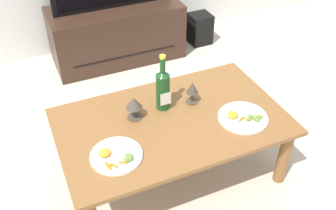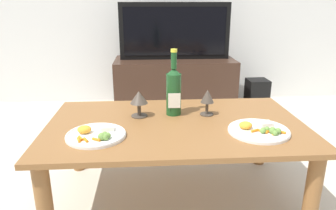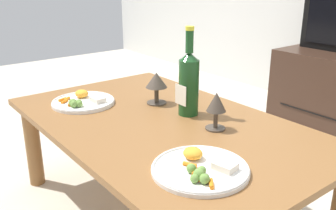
{
  "view_description": "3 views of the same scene",
  "coord_description": "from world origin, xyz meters",
  "px_view_note": "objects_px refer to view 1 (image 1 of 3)",
  "views": [
    {
      "loc": [
        -0.69,
        -1.52,
        1.84
      ],
      "look_at": [
        -0.01,
        0.04,
        0.5
      ],
      "focal_mm": 41.29,
      "sensor_mm": 36.0,
      "label": 1
    },
    {
      "loc": [
        -0.14,
        -1.48,
        1.01
      ],
      "look_at": [
        -0.04,
        0.03,
        0.51
      ],
      "focal_mm": 33.71,
      "sensor_mm": 36.0,
      "label": 2
    },
    {
      "loc": [
        1.08,
        -0.82,
        0.97
      ],
      "look_at": [
        -0.01,
        0.03,
        0.48
      ],
      "focal_mm": 40.61,
      "sensor_mm": 36.0,
      "label": 3
    }
  ],
  "objects_px": {
    "tv_stand": "(116,33)",
    "dinner_plate_right": "(243,117)",
    "floor_speaker": "(200,29)",
    "goblet_right": "(192,89)",
    "dining_table": "(172,128)",
    "goblet_left": "(134,104)",
    "wine_bottle": "(162,88)",
    "dinner_plate_left": "(116,155)"
  },
  "relations": [
    {
      "from": "floor_speaker",
      "to": "goblet_right",
      "type": "height_order",
      "value": "goblet_right"
    },
    {
      "from": "goblet_right",
      "to": "dinner_plate_left",
      "type": "height_order",
      "value": "goblet_right"
    },
    {
      "from": "dining_table",
      "to": "dinner_plate_right",
      "type": "relative_size",
      "value": 4.53
    },
    {
      "from": "wine_bottle",
      "to": "tv_stand",
      "type": "bearing_deg",
      "value": 84.53
    },
    {
      "from": "dining_table",
      "to": "dinner_plate_right",
      "type": "xyz_separation_m",
      "value": [
        0.38,
        -0.15,
        0.07
      ]
    },
    {
      "from": "dinner_plate_left",
      "to": "wine_bottle",
      "type": "bearing_deg",
      "value": 36.94
    },
    {
      "from": "goblet_left",
      "to": "dinner_plate_right",
      "type": "bearing_deg",
      "value": -24.52
    },
    {
      "from": "wine_bottle",
      "to": "dinner_plate_right",
      "type": "height_order",
      "value": "wine_bottle"
    },
    {
      "from": "floor_speaker",
      "to": "goblet_left",
      "type": "height_order",
      "value": "goblet_left"
    },
    {
      "from": "dinner_plate_left",
      "to": "dinner_plate_right",
      "type": "bearing_deg",
      "value": 0.09
    },
    {
      "from": "dinner_plate_right",
      "to": "goblet_right",
      "type": "bearing_deg",
      "value": 127.78
    },
    {
      "from": "goblet_left",
      "to": "dinner_plate_right",
      "type": "relative_size",
      "value": 0.49
    },
    {
      "from": "dinner_plate_left",
      "to": "dinner_plate_right",
      "type": "distance_m",
      "value": 0.75
    },
    {
      "from": "goblet_right",
      "to": "floor_speaker",
      "type": "bearing_deg",
      "value": 60.27
    },
    {
      "from": "floor_speaker",
      "to": "dinner_plate_right",
      "type": "height_order",
      "value": "dinner_plate_right"
    },
    {
      "from": "dinner_plate_left",
      "to": "dinner_plate_right",
      "type": "xyz_separation_m",
      "value": [
        0.75,
        0.0,
        -0.0
      ]
    },
    {
      "from": "dinner_plate_right",
      "to": "floor_speaker",
      "type": "bearing_deg",
      "value": 70.56
    },
    {
      "from": "goblet_right",
      "to": "dinner_plate_left",
      "type": "xyz_separation_m",
      "value": [
        -0.55,
        -0.26,
        -0.08
      ]
    },
    {
      "from": "floor_speaker",
      "to": "wine_bottle",
      "type": "relative_size",
      "value": 0.81
    },
    {
      "from": "goblet_right",
      "to": "goblet_left",
      "type": "bearing_deg",
      "value": 180.0
    },
    {
      "from": "tv_stand",
      "to": "wine_bottle",
      "type": "relative_size",
      "value": 3.19
    },
    {
      "from": "dining_table",
      "to": "tv_stand",
      "type": "bearing_deg",
      "value": 85.14
    },
    {
      "from": "dining_table",
      "to": "dinner_plate_right",
      "type": "height_order",
      "value": "dinner_plate_right"
    },
    {
      "from": "wine_bottle",
      "to": "dinner_plate_left",
      "type": "xyz_separation_m",
      "value": [
        -0.37,
        -0.28,
        -0.13
      ]
    },
    {
      "from": "dining_table",
      "to": "dinner_plate_left",
      "type": "relative_size",
      "value": 4.77
    },
    {
      "from": "dinner_plate_right",
      "to": "tv_stand",
      "type": "bearing_deg",
      "value": 98.79
    },
    {
      "from": "tv_stand",
      "to": "dinner_plate_left",
      "type": "height_order",
      "value": "tv_stand"
    },
    {
      "from": "dinner_plate_left",
      "to": "dinner_plate_right",
      "type": "height_order",
      "value": "same"
    },
    {
      "from": "goblet_left",
      "to": "goblet_right",
      "type": "xyz_separation_m",
      "value": [
        0.36,
        -0.0,
        -0.0
      ]
    },
    {
      "from": "floor_speaker",
      "to": "tv_stand",
      "type": "bearing_deg",
      "value": 175.66
    },
    {
      "from": "floor_speaker",
      "to": "goblet_left",
      "type": "relative_size",
      "value": 2.06
    },
    {
      "from": "tv_stand",
      "to": "dinner_plate_right",
      "type": "height_order",
      "value": "tv_stand"
    },
    {
      "from": "floor_speaker",
      "to": "wine_bottle",
      "type": "distance_m",
      "value": 1.66
    },
    {
      "from": "goblet_left",
      "to": "floor_speaker",
      "type": "bearing_deg",
      "value": 49.8
    },
    {
      "from": "floor_speaker",
      "to": "goblet_right",
      "type": "bearing_deg",
      "value": -120.93
    },
    {
      "from": "goblet_left",
      "to": "dinner_plate_left",
      "type": "distance_m",
      "value": 0.33
    },
    {
      "from": "tv_stand",
      "to": "floor_speaker",
      "type": "height_order",
      "value": "tv_stand"
    },
    {
      "from": "tv_stand",
      "to": "wine_bottle",
      "type": "height_order",
      "value": "wine_bottle"
    },
    {
      "from": "floor_speaker",
      "to": "dinner_plate_right",
      "type": "relative_size",
      "value": 1.01
    },
    {
      "from": "wine_bottle",
      "to": "goblet_right",
      "type": "xyz_separation_m",
      "value": [
        0.18,
        -0.02,
        -0.04
      ]
    },
    {
      "from": "wine_bottle",
      "to": "dinner_plate_right",
      "type": "bearing_deg",
      "value": -36.25
    },
    {
      "from": "tv_stand",
      "to": "goblet_left",
      "type": "height_order",
      "value": "goblet_left"
    }
  ]
}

